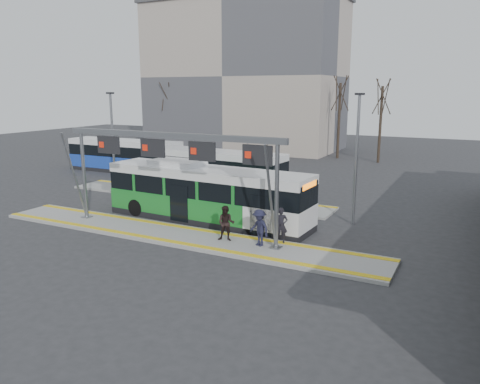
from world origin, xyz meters
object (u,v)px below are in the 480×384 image
object	(u,v)px
passenger_a	(281,226)
hero_bus	(207,195)
gantry	(171,153)
passenger_c	(259,228)
passenger_b	(226,223)

from	to	relation	value
passenger_a	hero_bus	bearing A→B (deg)	133.84
gantry	hero_bus	distance (m)	4.07
gantry	passenger_c	size ratio (longest dim) A/B	7.31
gantry	passenger_b	world-z (taller)	gantry
hero_bus	passenger_a	world-z (taller)	hero_bus
hero_bus	passenger_b	size ratio (longest dim) A/B	7.13
gantry	passenger_b	xyz separation A→B (m)	(3.22, -0.03, -3.27)
hero_bus	passenger_c	distance (m)	5.63
hero_bus	passenger_b	world-z (taller)	hero_bus
hero_bus	passenger_c	size ratio (longest dim) A/B	7.06
gantry	passenger_a	bearing A→B (deg)	8.34
passenger_b	passenger_a	bearing A→B (deg)	1.11
passenger_a	passenger_b	distance (m)	2.70
hero_bus	passenger_b	xyz separation A→B (m)	(2.95, -3.04, -0.54)
gantry	passenger_b	bearing A→B (deg)	-0.48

